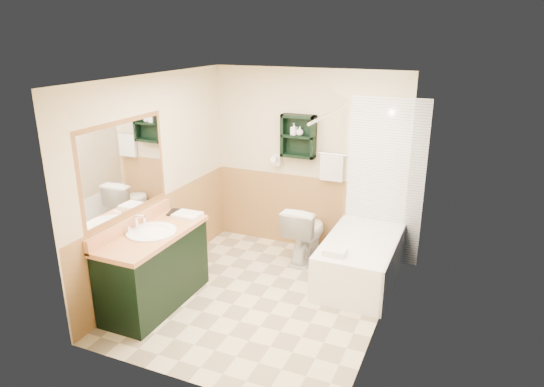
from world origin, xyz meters
The scene contains 25 objects.
floor centered at (0.00, 0.00, 0.00)m, with size 3.00×3.00×0.00m, color beige.
back_wall centered at (0.00, 1.52, 1.20)m, with size 2.60×0.04×2.40m, color #FBF0C5.
left_wall centered at (-1.32, 0.00, 1.20)m, with size 0.04×3.00×2.40m, color #FBF0C5.
right_wall centered at (1.32, 0.00, 1.20)m, with size 0.04×3.00×2.40m, color #FBF0C5.
ceiling centered at (0.00, 0.00, 2.42)m, with size 2.60×3.00×0.04m, color white.
wainscot_left centered at (-1.29, 0.00, 0.50)m, with size 2.98×2.98×1.00m, color tan, non-canonical shape.
wainscot_back centered at (0.00, 1.49, 0.50)m, with size 2.58×2.58×1.00m, color tan, non-canonical shape.
mirror_frame centered at (-1.27, -0.55, 1.50)m, with size 1.30×1.30×1.00m, color brown, non-canonical shape.
mirror_glass centered at (-1.27, -0.55, 1.50)m, with size 1.20×1.20×0.90m, color white, non-canonical shape.
tile_right centered at (1.28, 0.75, 1.05)m, with size 1.50×1.50×2.10m, color white, non-canonical shape.
tile_back centered at (1.03, 1.48, 1.05)m, with size 0.95×0.95×2.10m, color white, non-canonical shape.
tile_accent centered at (1.27, 0.75, 1.90)m, with size 1.50×1.50×0.10m, color #134430, non-canonical shape.
wall_shelf centered at (-0.10, 1.41, 1.55)m, with size 0.45×0.15×0.55m, color black.
hair_dryer centered at (-0.40, 1.43, 1.20)m, with size 0.10×0.24×0.18m, color white, non-canonical shape.
towel_bar centered at (0.35, 1.45, 1.35)m, with size 0.40×0.06×0.40m, color white, non-canonical shape.
curtain_rod centered at (0.53, 0.75, 2.00)m, with size 0.03×0.03×1.60m, color silver.
shower_curtain centered at (0.53, 0.92, 1.15)m, with size 1.05×1.05×1.70m, color #BBAE8E, non-canonical shape.
vanity centered at (-0.99, -0.55, 0.42)m, with size 0.59×1.32×0.84m, color black.
bathtub centered at (0.93, 0.84, 0.27)m, with size 0.80×1.50×0.54m, color white.
toilet centered at (0.13, 1.10, 0.37)m, with size 0.42×0.75×0.74m, color white.
counter_towel centered at (-0.89, -0.02, 0.86)m, with size 0.30×0.23×0.04m, color white.
vanity_book centered at (-1.16, 0.00, 0.95)m, with size 0.16×0.02×0.21m, color black.
tub_towel centered at (0.75, 0.30, 0.57)m, with size 0.24×0.20×0.07m, color white.
soap_bottle_a centered at (-0.16, 1.40, 1.60)m, with size 0.07×0.15×0.07m, color white.
soap_bottle_b centered at (-0.08, 1.40, 1.61)m, with size 0.09×0.11×0.09m, color white.
Camera 1 is at (1.99, -4.33, 2.85)m, focal length 32.00 mm.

